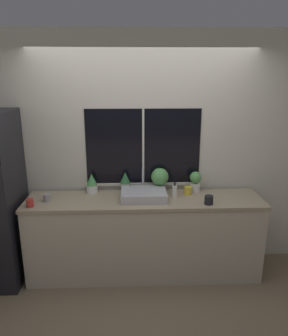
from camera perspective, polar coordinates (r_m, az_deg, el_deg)
ground_plane at (r=3.79m, az=0.23°, el=-19.93°), size 14.00×14.00×0.00m
wall_back at (r=3.80m, az=-0.16°, el=2.73°), size 8.00×0.09×2.70m
counter at (r=3.79m, az=0.05°, el=-11.80°), size 2.59×0.59×0.91m
sink at (r=3.59m, az=-0.06°, el=-4.59°), size 0.49×0.44×0.28m
potted_plant_far_left at (r=3.78m, az=-9.08°, el=-2.67°), size 0.13×0.13×0.23m
potted_plant_center_left at (r=3.75m, az=-3.28°, el=-2.33°), size 0.12×0.12×0.24m
potted_plant_center_right at (r=3.75m, az=2.78°, el=-1.71°), size 0.20×0.20×0.28m
potted_plant_far_right at (r=3.82m, az=8.95°, el=-2.21°), size 0.13×0.13×0.24m
soap_bottle at (r=3.64m, az=5.35°, el=-3.96°), size 0.05×0.05×0.17m
mug_red at (r=3.57m, az=-19.24°, el=-5.76°), size 0.07×0.07×0.08m
mug_black at (r=3.50m, az=11.23°, el=-5.48°), size 0.09×0.09×0.09m
mug_yellow at (r=3.75m, az=7.69°, el=-3.88°), size 0.09×0.09×0.09m
mug_grey at (r=3.67m, az=-16.59°, el=-4.97°), size 0.07×0.07×0.08m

